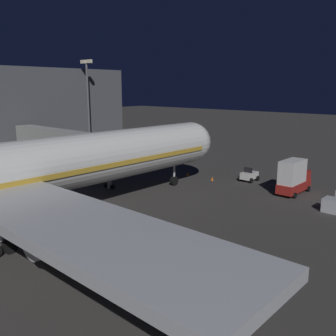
% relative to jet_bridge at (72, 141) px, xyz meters
% --- Properties ---
extents(ground_plane, '(320.00, 320.00, 0.00)m').
position_rel_jet_bridge_xyz_m(ground_plane, '(-13.02, 6.06, -5.39)').
color(ground_plane, '#383533').
extents(jet_bridge, '(24.52, 3.40, 6.91)m').
position_rel_jet_bridge_xyz_m(jet_bridge, '(0.00, 0.00, 0.00)').
color(jet_bridge, '#9E9E99').
rests_on(jet_bridge, ground_plane).
extents(apron_floodlight_mast, '(2.90, 0.50, 17.46)m').
position_rel_jet_bridge_xyz_m(apron_floodlight_mast, '(12.48, -11.96, 4.77)').
color(apron_floodlight_mast, '#59595E').
rests_on(apron_floodlight_mast, ground_plane).
extents(cargo_truck_aft, '(2.36, 5.65, 4.22)m').
position_rel_jet_bridge_xyz_m(cargo_truck_aft, '(-26.29, -13.51, -3.31)').
color(cargo_truck_aft, maroon).
rests_on(cargo_truck_aft, ground_plane).
extents(baggage_tug_spare, '(1.86, 2.53, 1.95)m').
position_rel_jet_bridge_xyz_m(baggage_tug_spare, '(-19.14, -15.47, -4.61)').
color(baggage_tug_spare, silver).
rests_on(baggage_tug_spare, ground_plane).
extents(baggage_container_spare, '(1.84, 1.66, 1.43)m').
position_rel_jet_bridge_xyz_m(baggage_container_spare, '(-32.30, -9.74, -4.67)').
color(baggage_container_spare, '#B7BABF').
rests_on(baggage_container_spare, ground_plane).
extents(traffic_cone_nose_port, '(0.36, 0.36, 0.55)m').
position_rel_jet_bridge_xyz_m(traffic_cone_nose_port, '(-15.22, -12.25, -5.11)').
color(traffic_cone_nose_port, orange).
rests_on(traffic_cone_nose_port, ground_plane).
extents(traffic_cone_nose_starboard, '(0.36, 0.36, 0.55)m').
position_rel_jet_bridge_xyz_m(traffic_cone_nose_starboard, '(-10.82, -12.25, -5.11)').
color(traffic_cone_nose_starboard, orange).
rests_on(traffic_cone_nose_starboard, ground_plane).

